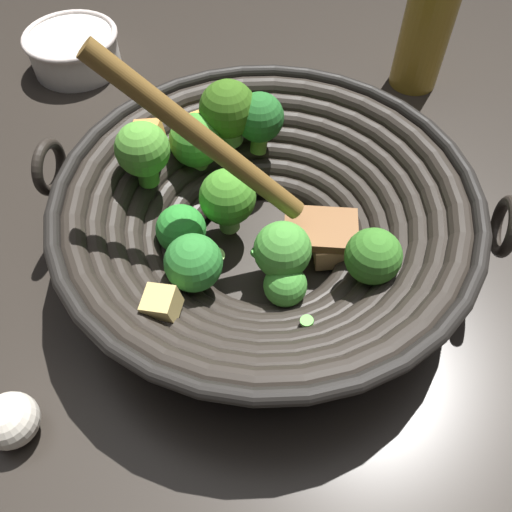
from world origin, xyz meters
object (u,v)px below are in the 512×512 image
(prep_bowl, at_px, (74,49))
(cooking_oil_bottle, at_px, (430,16))
(garlic_bulb, at_px, (11,421))
(wok, at_px, (263,214))

(prep_bowl, bearing_deg, cooking_oil_bottle, -23.32)
(garlic_bulb, bearing_deg, cooking_oil_bottle, 30.29)
(wok, height_order, garlic_bulb, wok)
(prep_bowl, bearing_deg, garlic_bulb, -103.05)
(cooking_oil_bottle, relative_size, garlic_bulb, 5.07)
(cooking_oil_bottle, height_order, garlic_bulb, cooking_oil_bottle)
(cooking_oil_bottle, bearing_deg, wok, -144.12)
(wok, bearing_deg, cooking_oil_bottle, 35.88)
(wok, bearing_deg, garlic_bulb, -157.15)
(wok, height_order, prep_bowl, wok)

